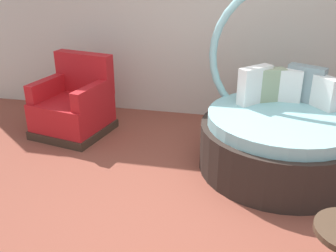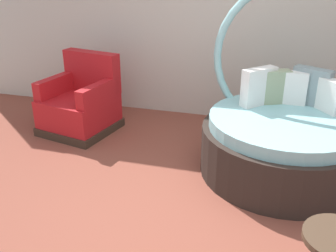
{
  "view_description": "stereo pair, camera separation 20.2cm",
  "coord_description": "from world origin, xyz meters",
  "views": [
    {
      "loc": [
        0.35,
        -2.61,
        2.01
      ],
      "look_at": [
        -0.36,
        0.61,
        0.55
      ],
      "focal_mm": 40.98,
      "sensor_mm": 36.0,
      "label": 1
    },
    {
      "loc": [
        0.54,
        -2.56,
        2.01
      ],
      "look_at": [
        -0.36,
        0.61,
        0.55
      ],
      "focal_mm": 40.98,
      "sensor_mm": 36.0,
      "label": 2
    }
  ],
  "objects": [
    {
      "name": "ground_plane",
      "position": [
        0.0,
        0.0,
        -0.01
      ],
      "size": [
        8.0,
        8.0,
        0.02
      ],
      "primitive_type": "cube",
      "color": "brown"
    },
    {
      "name": "red_armchair",
      "position": [
        -1.71,
        1.43,
        0.33
      ],
      "size": [
        0.94,
        0.94,
        0.94
      ],
      "color": "#38281E",
      "rests_on": "ground_plane"
    },
    {
      "name": "round_daybed",
      "position": [
        0.71,
        1.08,
        0.4
      ],
      "size": [
        1.61,
        1.61,
        1.87
      ],
      "color": "#2D231E",
      "rests_on": "ground_plane"
    },
    {
      "name": "back_wall",
      "position": [
        0.0,
        2.37,
        1.5
      ],
      "size": [
        8.0,
        0.12,
        3.0
      ],
      "primitive_type": "cube",
      "color": "beige",
      "rests_on": "ground_plane"
    }
  ]
}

